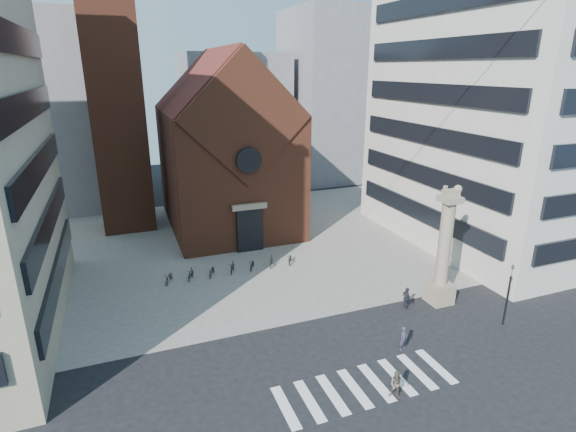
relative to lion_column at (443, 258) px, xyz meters
The scene contains 21 objects.
ground 11.01m from the lion_column, 163.32° to the right, with size 120.00×120.00×0.00m, color black.
piazza 19.18m from the lion_column, 122.03° to the left, with size 46.00×30.00×0.05m, color gray.
zebra_crossing 11.72m from the lion_column, 147.61° to the right, with size 10.20×3.20×0.01m, color white, non-canonical shape.
church 24.62m from the lion_column, 114.43° to the left, with size 12.00×16.65×18.00m.
campanile 34.29m from the lion_column, 128.68° to the left, with size 5.50×5.50×31.20m.
building_right 20.83m from the lion_column, 32.75° to the left, with size 18.00×22.00×32.00m, color beige.
bg_block_left 48.23m from the lion_column, 129.04° to the left, with size 16.00×14.00×22.00m, color gray.
bg_block_mid 42.55m from the lion_column, 95.45° to the left, with size 14.00×12.00×18.00m, color gray.
bg_block_right 41.69m from the lion_column, 72.91° to the left, with size 16.00×14.00×24.00m, color gray.
lion_column is the anchor object (origin of this frame).
traffic_light 4.62m from the lion_column, 63.54° to the right, with size 0.13×0.16×4.30m.
pedestrian_0 7.48m from the lion_column, 145.32° to the right, with size 0.55×0.36×1.52m, color #313043.
pedestrian_1 11.54m from the lion_column, 139.09° to the right, with size 0.75×0.59×1.55m, color #5E544B.
pedestrian_2 3.83m from the lion_column, behind, with size 0.96×0.40×1.63m, color #282A30.
scooter_0 20.57m from the lion_column, 150.76° to the left, with size 0.54×1.56×0.82m, color black.
scooter_1 19.13m from the lion_column, 148.26° to the left, with size 0.43×1.51×0.91m, color black.
scooter_2 17.74m from the lion_column, 145.34° to the left, with size 0.54×1.56×0.82m, color black.
scooter_3 16.39m from the lion_column, 141.93° to the left, with size 0.43×1.51×0.91m, color black.
scooter_4 15.13m from the lion_column, 137.90° to the left, with size 0.54×1.56×0.82m, color black.
scooter_5 13.94m from the lion_column, 133.13° to the left, with size 0.43×1.51×0.91m, color black.
scooter_6 12.88m from the lion_column, 127.48° to the left, with size 0.54×1.56×0.82m, color black.
Camera 1 is at (-10.35, -20.02, 16.05)m, focal length 28.00 mm.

